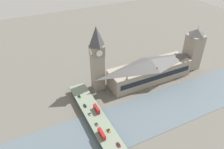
{
  "coord_description": "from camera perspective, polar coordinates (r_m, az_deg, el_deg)",
  "views": [
    {
      "loc": [
        -146.94,
        120.35,
        143.59
      ],
      "look_at": [
        20.57,
        36.72,
        17.26
      ],
      "focal_mm": 35.0,
      "sensor_mm": 36.0,
      "label": 1
    }
  ],
  "objects": [
    {
      "name": "double_decker_bus_mid",
      "position": [
        178.04,
        -2.72,
        -15.19
      ],
      "size": [
        10.98,
        2.62,
        4.79
      ],
      "color": "red",
      "rests_on": "road_bridge"
    },
    {
      "name": "car_northbound_tail",
      "position": [
        205.2,
        -7.06,
        -8.06
      ],
      "size": [
        4.54,
        1.91,
        1.38
      ],
      "color": "black",
      "rests_on": "road_bridge"
    },
    {
      "name": "river_water",
      "position": [
        220.54,
        14.75,
        -7.96
      ],
      "size": [
        48.82,
        360.0,
        0.3
      ],
      "primitive_type": "cube",
      "color": "slate",
      "rests_on": "ground_plane"
    },
    {
      "name": "car_southbound_tail",
      "position": [
        182.85,
        -0.85,
        -14.31
      ],
      "size": [
        4.04,
        1.91,
        1.53
      ],
      "color": "gold",
      "rests_on": "road_bridge"
    },
    {
      "name": "ground_plane",
      "position": [
        238.1,
        10.19,
        -3.72
      ],
      "size": [
        600.0,
        600.0,
        0.0
      ],
      "primitive_type": "plane",
      "color": "#605E56"
    },
    {
      "name": "car_southbound_extra",
      "position": [
        216.25,
        -8.53,
        -5.62
      ],
      "size": [
        4.57,
        1.76,
        1.44
      ],
      "color": "#2D5638",
      "rests_on": "road_bridge"
    },
    {
      "name": "car_northbound_lead",
      "position": [
        173.77,
        1.74,
        -17.83
      ],
      "size": [
        4.67,
        1.84,
        1.42
      ],
      "color": "maroon",
      "rests_on": "road_bridge"
    },
    {
      "name": "double_decker_bus_rear",
      "position": [
        198.01,
        -4.03,
        -8.92
      ],
      "size": [
        10.37,
        2.59,
        4.91
      ],
      "color": "red",
      "rests_on": "road_bridge"
    },
    {
      "name": "car_southbound_mid",
      "position": [
        187.85,
        -4.05,
        -12.77
      ],
      "size": [
        3.83,
        1.76,
        1.3
      ],
      "color": "slate",
      "rests_on": "road_bridge"
    },
    {
      "name": "victoria_tower",
      "position": [
        275.93,
        20.46,
        6.26
      ],
      "size": [
        16.58,
        16.58,
        53.63
      ],
      "color": "gray",
      "rests_on": "ground_plane"
    },
    {
      "name": "clock_tower",
      "position": [
        216.56,
        -3.9,
        4.34
      ],
      "size": [
        12.77,
        12.77,
        69.71
      ],
      "color": "gray",
      "rests_on": "ground_plane"
    },
    {
      "name": "parliament_hall",
      "position": [
        244.98,
        9.9,
        1.24
      ],
      "size": [
        26.11,
        95.65,
        26.25
      ],
      "color": "gray",
      "rests_on": "ground_plane"
    },
    {
      "name": "car_southbound_lead",
      "position": [
        196.93,
        -5.81,
        -10.16
      ],
      "size": [
        4.11,
        1.93,
        1.25
      ],
      "color": "silver",
      "rests_on": "road_bridge"
    },
    {
      "name": "road_bridge",
      "position": [
        187.48,
        -2.64,
        -13.68
      ],
      "size": [
        129.63,
        16.35,
        6.29
      ],
      "color": "#5D6A59",
      "rests_on": "ground_plane"
    }
  ]
}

